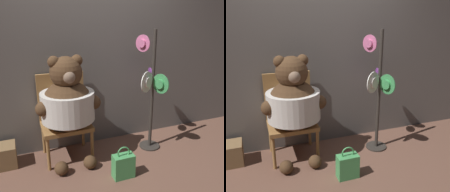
% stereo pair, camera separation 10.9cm
% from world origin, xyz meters
% --- Properties ---
extents(ground_plane, '(14.00, 14.00, 0.00)m').
position_xyz_m(ground_plane, '(0.00, 0.00, 0.00)').
color(ground_plane, brown).
extents(wall_back, '(8.00, 0.10, 2.24)m').
position_xyz_m(wall_back, '(0.00, 0.66, 1.12)').
color(wall_back, '#66605B').
rests_on(wall_back, ground_plane).
extents(chair, '(0.59, 0.48, 1.06)m').
position_xyz_m(chair, '(-0.39, 0.44, 0.56)').
color(chair, '#9E703D').
rests_on(chair, ground_plane).
extents(teddy_bear, '(0.76, 0.68, 1.32)m').
position_xyz_m(teddy_bear, '(-0.37, 0.26, 0.77)').
color(teddy_bear, '#4C331E').
rests_on(teddy_bear, ground_plane).
extents(hat_display_rack, '(0.39, 0.51, 1.59)m').
position_xyz_m(hat_display_rack, '(0.71, 0.18, 0.82)').
color(hat_display_rack, '#332D28').
rests_on(hat_display_rack, ground_plane).
extents(handbag_on_ground, '(0.24, 0.13, 0.38)m').
position_xyz_m(handbag_on_ground, '(0.10, -0.31, 0.14)').
color(handbag_on_ground, '#479E56').
rests_on(handbag_on_ground, ground_plane).
extents(wooden_crate, '(0.27, 0.27, 0.27)m').
position_xyz_m(wooden_crate, '(-1.14, 0.42, 0.14)').
color(wooden_crate, brown).
rests_on(wooden_crate, ground_plane).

